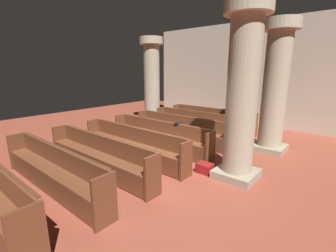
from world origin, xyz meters
TOP-DOWN VIEW (x-y plane):
  - ground_plane at (0.00, 0.00)m, footprint 19.20×19.20m
  - back_wall at (0.00, 6.08)m, footprint 10.00×0.16m
  - pew_row_0 at (-0.71, 4.07)m, footprint 3.72×0.47m
  - pew_row_1 at (-0.71, 2.97)m, footprint 3.72×0.46m
  - pew_row_2 at (-0.71, 1.88)m, footprint 3.72×0.46m
  - pew_row_3 at (-0.71, 0.78)m, footprint 3.72×0.46m
  - pew_row_4 at (-0.71, -0.32)m, footprint 3.72×0.46m
  - pew_row_5 at (-0.71, -1.42)m, footprint 3.72×0.47m
  - pew_row_6 at (-0.71, -2.52)m, footprint 3.72×0.46m
  - pillar_aisle_side at (1.98, 2.91)m, footprint 1.02×1.02m
  - pillar_far_side at (-3.36, 3.26)m, footprint 1.02×1.02m
  - pillar_aisle_rear at (1.98, 0.47)m, footprint 0.97×0.97m
  - lectern at (-0.06, 5.30)m, footprint 0.48×0.45m
  - hymn_book at (-0.13, 0.97)m, footprint 0.13×0.19m
  - kneeler_box_red at (1.29, 0.21)m, footprint 0.36×0.29m

SIDE VIEW (x-z plane):
  - ground_plane at x=0.00m, z-range 0.00..0.00m
  - kneeler_box_red at x=1.29m, z-range 0.00..0.23m
  - lectern at x=-0.06m, z-range -0.09..0.99m
  - pew_row_0 at x=-0.71m, z-range 0.04..0.93m
  - pew_row_1 at x=-0.71m, z-range 0.04..0.93m
  - pew_row_2 at x=-0.71m, z-range 0.04..0.93m
  - pew_row_3 at x=-0.71m, z-range 0.04..0.93m
  - pew_row_4 at x=-0.71m, z-range 0.04..0.93m
  - pew_row_5 at x=-0.71m, z-range 0.04..0.93m
  - pew_row_6 at x=-0.71m, z-range 0.04..0.93m
  - hymn_book at x=-0.13m, z-range 0.89..0.91m
  - pillar_aisle_side at x=1.98m, z-range 0.07..3.90m
  - pillar_far_side at x=-3.36m, z-range 0.07..3.90m
  - pillar_aisle_rear at x=1.98m, z-range 0.07..3.90m
  - back_wall at x=0.00m, z-range 0.00..4.50m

